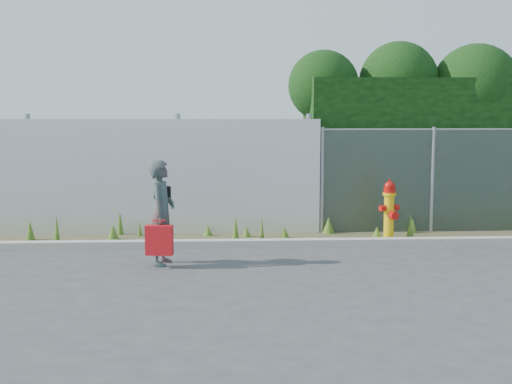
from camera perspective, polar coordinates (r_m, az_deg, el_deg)
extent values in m
plane|color=#3E3E40|center=(9.45, 2.26, -7.01)|extent=(80.00, 80.00, 0.00)
cube|color=#AAA299|center=(11.19, 1.43, -4.54)|extent=(16.00, 0.22, 0.12)
cube|color=#49432A|center=(11.79, 1.21, -4.23)|extent=(16.00, 1.20, 0.01)
cone|color=#395D1B|center=(11.96, -12.59, -3.57)|extent=(0.23, 0.23, 0.28)
cone|color=#395D1B|center=(11.92, 10.69, -3.66)|extent=(0.20, 0.20, 0.24)
cone|color=#395D1B|center=(12.32, -19.44, -3.31)|extent=(0.17, 0.17, 0.36)
cone|color=#395D1B|center=(12.40, 6.47, -3.00)|extent=(0.24, 0.24, 0.32)
cone|color=#395D1B|center=(12.10, -4.30, -3.54)|extent=(0.19, 0.19, 0.19)
cone|color=#395D1B|center=(11.74, -17.29, -3.27)|extent=(0.12, 0.12, 0.54)
cone|color=#395D1B|center=(11.99, 13.56, -3.04)|extent=(0.14, 0.14, 0.50)
cone|color=#395D1B|center=(11.77, 0.52, -3.22)|extent=(0.09, 0.09, 0.43)
cone|color=#395D1B|center=(12.72, 13.74, -2.99)|extent=(0.18, 0.18, 0.28)
cone|color=#395D1B|center=(12.43, -11.99, -2.59)|extent=(0.13, 0.13, 0.53)
cone|color=#395D1B|center=(11.71, -1.83, -3.28)|extent=(0.13, 0.13, 0.43)
cone|color=#395D1B|center=(11.94, -0.84, -3.61)|extent=(0.17, 0.17, 0.20)
cone|color=#395D1B|center=(11.84, 2.55, -3.69)|extent=(0.19, 0.19, 0.21)
cone|color=#395D1B|center=(12.22, -10.29, -3.29)|extent=(0.09, 0.09, 0.29)
cube|color=silver|center=(12.43, -14.10, 1.23)|extent=(8.50, 0.08, 2.20)
cylinder|color=gray|center=(12.85, -19.48, 1.45)|extent=(0.10, 0.10, 2.30)
cylinder|color=gray|center=(12.34, -6.92, 1.58)|extent=(0.10, 0.10, 2.30)
cylinder|color=gray|center=(12.42, 4.67, 1.64)|extent=(0.10, 0.10, 2.30)
cube|color=gray|center=(13.22, 19.73, 0.92)|extent=(6.50, 0.03, 2.00)
cylinder|color=gray|center=(13.17, 19.90, 5.25)|extent=(6.50, 0.04, 0.04)
cylinder|color=gray|center=(12.35, 5.89, 1.01)|extent=(0.07, 0.07, 2.05)
cylinder|color=gray|center=(12.85, 15.41, 1.03)|extent=(0.07, 0.07, 2.05)
cube|color=black|center=(14.22, 19.38, 3.33)|extent=(7.30, 1.60, 3.00)
sphere|color=black|center=(13.41, 6.01, 9.39)|extent=(1.45, 1.45, 1.45)
sphere|color=black|center=(13.48, 10.51, 7.42)|extent=(1.17, 1.17, 1.17)
sphere|color=black|center=(13.80, 12.55, 9.60)|extent=(1.63, 1.63, 1.63)
sphere|color=black|center=(14.21, 16.54, 6.73)|extent=(1.14, 1.14, 1.14)
sphere|color=black|center=(14.16, 18.92, 8.83)|extent=(1.77, 1.77, 1.77)
cylinder|color=#E2B00B|center=(11.86, 11.68, -4.18)|extent=(0.28, 0.28, 0.06)
cylinder|color=#E2B00B|center=(11.79, 11.73, -2.31)|extent=(0.18, 0.18, 0.84)
cylinder|color=#E2B00B|center=(11.73, 11.78, -0.18)|extent=(0.24, 0.24, 0.05)
cylinder|color=#B20F0A|center=(11.73, 11.79, 0.16)|extent=(0.21, 0.21, 0.10)
sphere|color=#B20F0A|center=(11.72, 11.79, 0.50)|extent=(0.19, 0.19, 0.19)
cylinder|color=#B20F0A|center=(11.71, 11.81, 0.98)|extent=(0.05, 0.05, 0.05)
cylinder|color=#B20F0A|center=(11.73, 11.09, -1.39)|extent=(0.10, 0.11, 0.11)
cylinder|color=#B20F0A|center=(11.80, 12.40, -1.37)|extent=(0.10, 0.11, 0.11)
cylinder|color=#B20F0A|center=(11.65, 11.91, -2.05)|extent=(0.15, 0.12, 0.15)
imported|color=#106B66|center=(9.81, -8.38, -1.81)|extent=(0.48, 0.64, 1.60)
cube|color=red|center=(9.63, -8.59, -4.26)|extent=(0.40, 0.15, 0.44)
cylinder|color=red|center=(9.57, -8.62, -2.51)|extent=(0.19, 0.02, 0.02)
cube|color=black|center=(9.95, -8.33, -0.05)|extent=(0.25, 0.10, 0.19)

